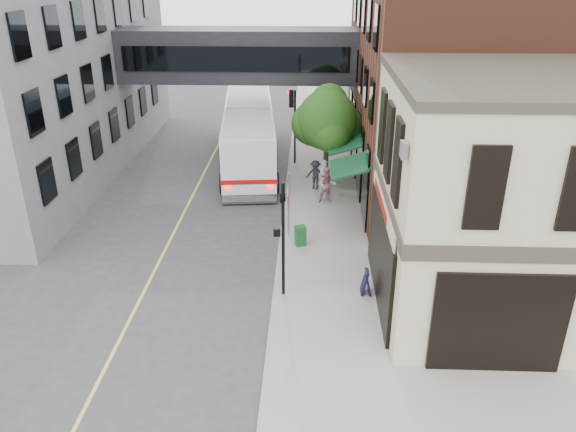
# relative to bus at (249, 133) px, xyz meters

# --- Properties ---
(ground) EXTENTS (120.00, 120.00, 0.00)m
(ground) POSITION_rel_bus_xyz_m (2.42, -17.09, -1.98)
(ground) COLOR #38383A
(ground) RESTS_ON ground
(sidewalk_main) EXTENTS (4.00, 60.00, 0.15)m
(sidewalk_main) POSITION_rel_bus_xyz_m (4.42, -3.09, -1.91)
(sidewalk_main) COLOR gray
(sidewalk_main) RESTS_ON ground
(corner_building) EXTENTS (10.19, 8.12, 8.45)m
(corner_building) POSITION_rel_bus_xyz_m (11.39, -15.09, 2.23)
(corner_building) COLOR #C3BB95
(corner_building) RESTS_ON ground
(brick_building) EXTENTS (13.76, 18.00, 14.00)m
(brick_building) POSITION_rel_bus_xyz_m (12.40, -2.09, 5.01)
(brick_building) COLOR #572A1B
(brick_building) RESTS_ON ground
(skyway_bridge) EXTENTS (14.00, 3.18, 3.00)m
(skyway_bridge) POSITION_rel_bus_xyz_m (-0.58, 0.91, 4.52)
(skyway_bridge) COLOR black
(skyway_bridge) RESTS_ON ground
(traffic_signal_near) EXTENTS (0.44, 0.22, 4.60)m
(traffic_signal_near) POSITION_rel_bus_xyz_m (2.79, -15.09, 1.00)
(traffic_signal_near) COLOR black
(traffic_signal_near) RESTS_ON sidewalk_main
(traffic_signal_far) EXTENTS (0.53, 0.28, 4.50)m
(traffic_signal_far) POSITION_rel_bus_xyz_m (2.68, -0.09, 1.36)
(traffic_signal_far) COLOR black
(traffic_signal_far) RESTS_ON sidewalk_main
(street_sign_pole) EXTENTS (0.08, 0.75, 3.00)m
(street_sign_pole) POSITION_rel_bus_xyz_m (2.81, -10.09, -0.05)
(street_sign_pole) COLOR gray
(street_sign_pole) RESTS_ON sidewalk_main
(street_tree) EXTENTS (3.80, 3.20, 5.60)m
(street_tree) POSITION_rel_bus_xyz_m (4.62, -3.87, 1.93)
(street_tree) COLOR #382619
(street_tree) RESTS_ON sidewalk_main
(lane_marking) EXTENTS (0.12, 40.00, 0.01)m
(lane_marking) POSITION_rel_bus_xyz_m (-2.58, -7.09, -1.98)
(lane_marking) COLOR #D8CC4C
(lane_marking) RESTS_ON ground
(bus) EXTENTS (4.24, 13.37, 3.54)m
(bus) POSITION_rel_bus_xyz_m (0.00, 0.00, 0.00)
(bus) COLOR white
(bus) RESTS_ON ground
(pedestrian_a) EXTENTS (0.81, 0.68, 1.88)m
(pedestrian_a) POSITION_rel_bus_xyz_m (4.56, -5.05, -0.89)
(pedestrian_a) COLOR silver
(pedestrian_a) RESTS_ON sidewalk_main
(pedestrian_b) EXTENTS (0.99, 0.81, 1.89)m
(pedestrian_b) POSITION_rel_bus_xyz_m (4.66, -6.21, -0.89)
(pedestrian_b) COLOR #C27D96
(pedestrian_b) RESTS_ON sidewalk_main
(pedestrian_c) EXTENTS (1.22, 0.99, 1.65)m
(pedestrian_c) POSITION_rel_bus_xyz_m (4.06, -4.40, -1.01)
(pedestrian_c) COLOR #212229
(pedestrian_c) RESTS_ON sidewalk_main
(newspaper_box) EXTENTS (0.55, 0.51, 0.90)m
(newspaper_box) POSITION_rel_bus_xyz_m (3.38, -11.07, -1.38)
(newspaper_box) COLOR #125122
(newspaper_box) RESTS_ON sidewalk_main
(sandwich_board) EXTENTS (0.35, 0.54, 0.97)m
(sandwich_board) POSITION_rel_bus_xyz_m (5.93, -14.93, -1.35)
(sandwich_board) COLOR black
(sandwich_board) RESTS_ON sidewalk_main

